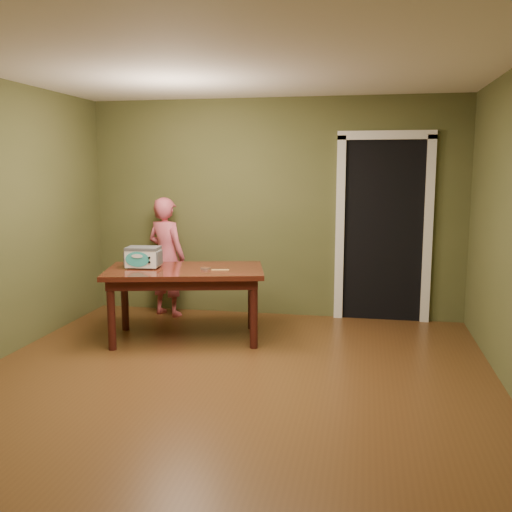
{
  "coord_description": "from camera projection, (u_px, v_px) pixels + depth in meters",
  "views": [
    {
      "loc": [
        1.09,
        -4.27,
        1.78
      ],
      "look_at": [
        0.08,
        1.0,
        0.95
      ],
      "focal_mm": 40.0,
      "sensor_mm": 36.0,
      "label": 1
    }
  ],
  "objects": [
    {
      "name": "child",
      "position": [
        167.0,
        257.0,
        6.88
      ],
      "size": [
        0.61,
        0.51,
        1.44
      ],
      "primitive_type": "imported",
      "rotation": [
        0.0,
        0.0,
        2.77
      ],
      "color": "#C75264",
      "rests_on": "floor"
    },
    {
      "name": "dining_table",
      "position": [
        185.0,
        278.0,
        5.92
      ],
      "size": [
        1.76,
        1.24,
        0.75
      ],
      "rotation": [
        0.0,
        0.0,
        0.23
      ],
      "color": "#35180C",
      "rests_on": "floor"
    },
    {
      "name": "spatula",
      "position": [
        220.0,
        270.0,
        5.8
      ],
      "size": [
        0.18,
        0.06,
        0.01
      ],
      "primitive_type": "cube",
      "rotation": [
        0.0,
        0.0,
        0.18
      ],
      "color": "#D9B45E",
      "rests_on": "dining_table"
    },
    {
      "name": "baking_pan",
      "position": [
        206.0,
        269.0,
        5.83
      ],
      "size": [
        0.1,
        0.1,
        0.02
      ],
      "color": "silver",
      "rests_on": "dining_table"
    },
    {
      "name": "toy_oven",
      "position": [
        143.0,
        256.0,
        5.93
      ],
      "size": [
        0.38,
        0.27,
        0.22
      ],
      "rotation": [
        0.0,
        0.0,
        0.09
      ],
      "color": "#4C4F54",
      "rests_on": "dining_table"
    },
    {
      "name": "room_shell",
      "position": [
        222.0,
        178.0,
        4.36
      ],
      "size": [
        4.52,
        5.02,
        2.61
      ],
      "color": "brown",
      "rests_on": "ground"
    },
    {
      "name": "doorway",
      "position": [
        383.0,
        228.0,
        6.91
      ],
      "size": [
        1.1,
        0.66,
        2.25
      ],
      "color": "black",
      "rests_on": "ground"
    },
    {
      "name": "floor",
      "position": [
        224.0,
        390.0,
        4.62
      ],
      "size": [
        5.0,
        5.0,
        0.0
      ],
      "primitive_type": "plane",
      "color": "#533217",
      "rests_on": "ground"
    }
  ]
}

